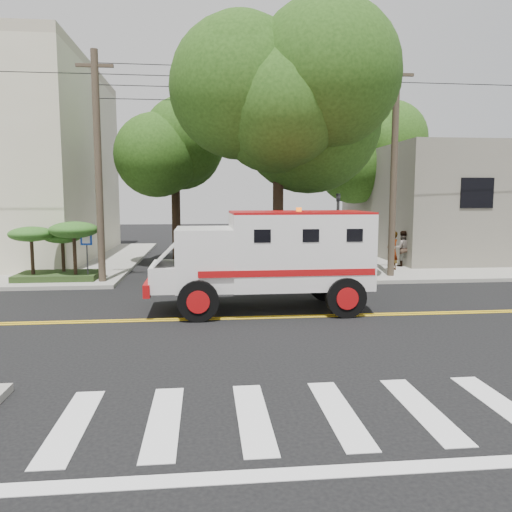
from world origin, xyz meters
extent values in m
plane|color=black|center=(0.00, 0.00, 0.00)|extent=(100.00, 100.00, 0.00)
cube|color=gray|center=(13.50, 13.50, 0.07)|extent=(17.00, 17.00, 0.15)
cube|color=slate|center=(15.00, 14.00, 3.15)|extent=(14.00, 12.00, 6.00)
cylinder|color=#382D23|center=(-5.60, 6.00, 4.50)|extent=(0.28, 0.28, 9.00)
cylinder|color=#382D23|center=(6.30, 6.20, 4.50)|extent=(0.28, 0.28, 9.00)
cylinder|color=black|center=(1.50, 6.50, 3.50)|extent=(0.44, 0.44, 7.00)
sphere|color=#1D3B10|center=(1.50, 6.50, 7.00)|extent=(5.32, 5.32, 5.32)
sphere|color=#1D3B10|center=(2.64, 5.74, 7.57)|extent=(4.56, 4.56, 4.56)
cylinder|color=black|center=(-3.00, 12.00, 2.80)|extent=(0.44, 0.44, 5.60)
sphere|color=#1D3B10|center=(-3.00, 12.00, 5.60)|extent=(3.92, 3.92, 3.92)
sphere|color=#1D3B10|center=(-2.16, 11.44, 6.02)|extent=(3.36, 3.36, 3.36)
cylinder|color=black|center=(8.50, 16.00, 2.97)|extent=(0.44, 0.44, 5.95)
sphere|color=#1D3B10|center=(8.50, 16.00, 5.95)|extent=(4.20, 4.20, 4.20)
sphere|color=#1D3B10|center=(9.40, 15.40, 6.40)|extent=(3.60, 3.60, 3.60)
cylinder|color=#3F3F42|center=(3.80, 5.60, 1.80)|extent=(0.12, 0.12, 3.60)
imported|color=#3F3F42|center=(3.80, 5.60, 3.15)|extent=(0.15, 0.18, 0.90)
cylinder|color=#3F3F42|center=(-6.20, 6.20, 1.00)|extent=(0.06, 0.06, 2.00)
cube|color=#0C33A5|center=(-6.20, 6.14, 1.80)|extent=(0.45, 0.03, 0.45)
cube|color=#1E3314|center=(-7.50, 6.80, 0.27)|extent=(3.20, 2.00, 0.24)
cylinder|color=black|center=(-8.40, 6.50, 1.15)|extent=(0.14, 0.14, 1.52)
ellipsoid|color=#204E17|center=(-8.40, 6.50, 2.00)|extent=(1.73, 1.73, 0.60)
cylinder|color=black|center=(-7.40, 7.20, 1.07)|extent=(0.14, 0.14, 1.36)
ellipsoid|color=#204E17|center=(-7.40, 7.20, 1.83)|extent=(1.55, 1.55, 0.54)
cylinder|color=black|center=(-6.70, 6.30, 1.23)|extent=(0.14, 0.14, 1.68)
ellipsoid|color=#204E17|center=(-6.70, 6.30, 2.17)|extent=(1.91, 1.91, 0.66)
cube|color=silver|center=(1.33, 0.97, 1.86)|extent=(4.17, 2.48, 2.23)
cube|color=silver|center=(-1.54, 0.94, 1.65)|extent=(1.72, 2.35, 1.80)
cube|color=black|center=(-2.37, 0.94, 2.12)|extent=(0.08, 1.81, 0.74)
cube|color=silver|center=(-2.65, 0.93, 1.11)|extent=(0.98, 2.13, 0.74)
cube|color=#A00C0E|center=(-3.19, 0.93, 0.85)|extent=(0.21, 2.28, 0.37)
cube|color=#A00C0E|center=(1.33, 0.97, 3.00)|extent=(4.17, 2.48, 0.06)
cylinder|color=black|center=(-1.74, -0.25, 0.58)|extent=(1.17, 0.35, 1.17)
cylinder|color=black|center=(-1.76, 2.13, 0.58)|extent=(1.17, 0.35, 1.17)
cylinder|color=black|center=(2.51, -0.20, 0.58)|extent=(1.17, 0.35, 1.17)
cylinder|color=black|center=(2.48, 2.18, 0.58)|extent=(1.17, 0.35, 1.17)
imported|color=gray|center=(6.96, 7.74, 1.03)|extent=(0.77, 0.71, 1.77)
imported|color=gray|center=(7.86, 8.86, 1.01)|extent=(0.86, 0.69, 1.71)
camera|label=1|loc=(-1.53, -14.04, 3.49)|focal=35.00mm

